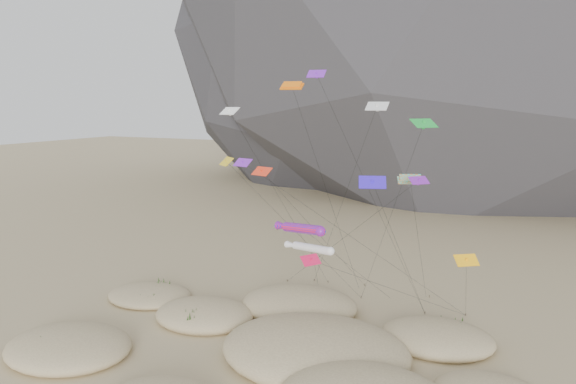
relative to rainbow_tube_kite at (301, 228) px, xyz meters
The scene contains 9 objects.
ground 14.10m from the rainbow_tube_kite, 90.09° to the right, with size 500.00×500.00×0.00m, color #CCB789.
dunes 11.56m from the rainbow_tube_kite, 84.55° to the right, with size 49.80×34.23×4.07m.
dune_grass 11.88m from the rainbow_tube_kite, 83.76° to the right, with size 41.75×26.75×1.44m.
kite_stakes 18.45m from the rainbow_tube_kite, 79.59° to the left, with size 23.23×6.52×0.30m.
rainbow_tube_kite is the anchor object (origin of this frame).
white_tube_kite 2.27m from the rainbow_tube_kite, 37.81° to the left, with size 7.92×15.71×9.70m.
orange_parafoil 13.97m from the rainbow_tube_kite, 131.88° to the left, with size 4.08×14.72×25.63m.
multi_parafoil 11.73m from the rainbow_tube_kite, 20.72° to the left, with size 2.64×13.77×16.66m.
delta_kites 6.99m from the rainbow_tube_kite, 41.89° to the left, with size 29.06×21.23×26.64m.
Camera 1 is at (22.36, -41.21, 23.70)m, focal length 35.00 mm.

